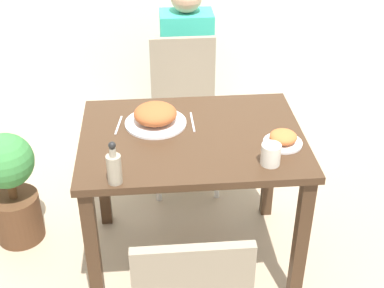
{
  "coord_description": "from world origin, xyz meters",
  "views": [
    {
      "loc": [
        -0.18,
        -2.13,
        2.07
      ],
      "look_at": [
        0.0,
        0.0,
        0.72
      ],
      "focal_mm": 50.0,
      "sensor_mm": 36.0,
      "label": 1
    }
  ],
  "objects_px": {
    "food_plate": "(155,116)",
    "sauce_bottle": "(114,167)",
    "chair_far": "(184,105)",
    "potted_plant_left": "(11,186)",
    "drink_cup": "(271,154)",
    "person_figure": "(187,69)",
    "side_plate": "(283,139)"
  },
  "relations": [
    {
      "from": "chair_far",
      "to": "drink_cup",
      "type": "height_order",
      "value": "chair_far"
    },
    {
      "from": "food_plate",
      "to": "potted_plant_left",
      "type": "xyz_separation_m",
      "value": [
        -0.78,
        0.13,
        -0.46
      ]
    },
    {
      "from": "chair_far",
      "to": "drink_cup",
      "type": "bearing_deg",
      "value": -74.16
    },
    {
      "from": "drink_cup",
      "to": "sauce_bottle",
      "type": "xyz_separation_m",
      "value": [
        -0.66,
        -0.08,
        0.03
      ]
    },
    {
      "from": "chair_far",
      "to": "sauce_bottle",
      "type": "bearing_deg",
      "value": -108.01
    },
    {
      "from": "food_plate",
      "to": "person_figure",
      "type": "distance_m",
      "value": 1.11
    },
    {
      "from": "drink_cup",
      "to": "person_figure",
      "type": "bearing_deg",
      "value": 99.77
    },
    {
      "from": "sauce_bottle",
      "to": "person_figure",
      "type": "height_order",
      "value": "person_figure"
    },
    {
      "from": "potted_plant_left",
      "to": "food_plate",
      "type": "bearing_deg",
      "value": -9.39
    },
    {
      "from": "food_plate",
      "to": "person_figure",
      "type": "xyz_separation_m",
      "value": [
        0.23,
        1.06,
        -0.24
      ]
    },
    {
      "from": "chair_far",
      "to": "person_figure",
      "type": "xyz_separation_m",
      "value": [
        0.05,
        0.4,
        0.06
      ]
    },
    {
      "from": "side_plate",
      "to": "drink_cup",
      "type": "xyz_separation_m",
      "value": [
        -0.09,
        -0.15,
        0.02
      ]
    },
    {
      "from": "food_plate",
      "to": "chair_far",
      "type": "bearing_deg",
      "value": 74.23
    },
    {
      "from": "food_plate",
      "to": "person_figure",
      "type": "bearing_deg",
      "value": 77.64
    },
    {
      "from": "sauce_bottle",
      "to": "food_plate",
      "type": "bearing_deg",
      "value": 68.88
    },
    {
      "from": "chair_far",
      "to": "side_plate",
      "type": "xyz_separation_m",
      "value": [
        0.38,
        -0.89,
        0.28
      ]
    },
    {
      "from": "food_plate",
      "to": "sauce_bottle",
      "type": "height_order",
      "value": "sauce_bottle"
    },
    {
      "from": "sauce_bottle",
      "to": "potted_plant_left",
      "type": "relative_size",
      "value": 0.29
    },
    {
      "from": "side_plate",
      "to": "person_figure",
      "type": "height_order",
      "value": "person_figure"
    },
    {
      "from": "side_plate",
      "to": "drink_cup",
      "type": "bearing_deg",
      "value": -120.8
    },
    {
      "from": "chair_far",
      "to": "potted_plant_left",
      "type": "bearing_deg",
      "value": -151.54
    },
    {
      "from": "chair_far",
      "to": "potted_plant_left",
      "type": "xyz_separation_m",
      "value": [
        -0.97,
        -0.53,
        -0.17
      ]
    },
    {
      "from": "chair_far",
      "to": "person_figure",
      "type": "distance_m",
      "value": 0.41
    },
    {
      "from": "sauce_bottle",
      "to": "drink_cup",
      "type": "bearing_deg",
      "value": 6.69
    },
    {
      "from": "chair_far",
      "to": "sauce_bottle",
      "type": "relative_size",
      "value": 4.73
    },
    {
      "from": "side_plate",
      "to": "person_figure",
      "type": "distance_m",
      "value": 1.35
    },
    {
      "from": "person_figure",
      "to": "drink_cup",
      "type": "bearing_deg",
      "value": -80.23
    },
    {
      "from": "drink_cup",
      "to": "person_figure",
      "type": "height_order",
      "value": "person_figure"
    },
    {
      "from": "chair_far",
      "to": "person_figure",
      "type": "relative_size",
      "value": 0.78
    },
    {
      "from": "drink_cup",
      "to": "food_plate",
      "type": "bearing_deg",
      "value": 141.44
    },
    {
      "from": "chair_far",
      "to": "sauce_bottle",
      "type": "distance_m",
      "value": 1.22
    },
    {
      "from": "food_plate",
      "to": "side_plate",
      "type": "distance_m",
      "value": 0.62
    }
  ]
}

